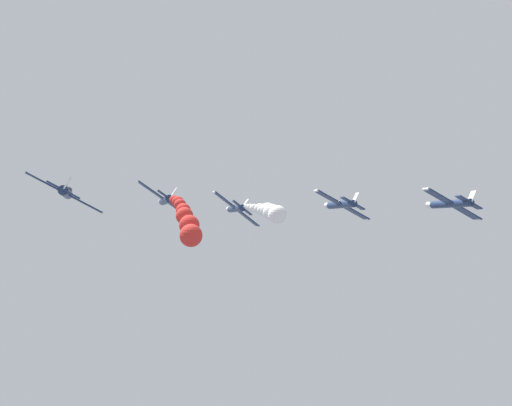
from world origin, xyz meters
name	(u,v)px	position (x,y,z in m)	size (l,w,h in m)	color
airplane_lead	(236,209)	(0.35, 14.06, 81.27)	(7.84, 10.35, 6.05)	navy
smoke_trail_lead	(269,212)	(0.16, -5.90, 80.30)	(2.39, 18.06, 3.13)	white
airplane_left_inner	(166,200)	(-12.51, 1.90, 82.01)	(8.08, 10.35, 5.71)	navy
smoke_trail_left_inner	(186,220)	(-12.46, -17.37, 79.08)	(2.39, 17.71, 5.89)	red
airplane_right_inner	(341,204)	(13.70, 1.54, 81.63)	(8.67, 10.35, 4.68)	navy
airplane_left_outer	(66,192)	(-25.09, -10.09, 82.22)	(8.60, 10.35, 4.83)	navy
airplane_right_outer	(450,204)	(26.07, -8.08, 81.53)	(8.70, 10.35, 4.62)	navy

